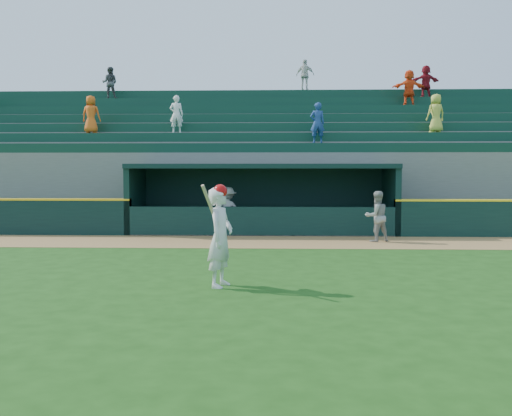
{
  "coord_description": "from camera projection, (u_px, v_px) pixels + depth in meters",
  "views": [
    {
      "loc": [
        0.53,
        -12.8,
        2.31
      ],
      "look_at": [
        0.0,
        1.6,
        1.3
      ],
      "focal_mm": 40.0,
      "sensor_mm": 36.0,
      "label": 1
    }
  ],
  "objects": [
    {
      "name": "batter_at_plate",
      "position": [
        220.0,
        236.0,
        11.05
      ],
      "size": [
        0.64,
        0.86,
        2.02
      ],
      "color": "silver",
      "rests_on": "ground"
    },
    {
      "name": "dugout_player_inside",
      "position": [
        228.0,
        210.0,
        20.14
      ],
      "size": [
        1.1,
        0.69,
        1.64
      ],
      "primitive_type": "imported",
      "rotation": [
        0.0,
        0.0,
        3.07
      ],
      "color": "#ABACA6",
      "rests_on": "ground"
    },
    {
      "name": "stands",
      "position": [
        265.0,
        166.0,
        25.31
      ],
      "size": [
        34.5,
        6.25,
        7.44
      ],
      "color": "slate",
      "rests_on": "ground"
    },
    {
      "name": "warning_track",
      "position": [
        260.0,
        242.0,
        17.83
      ],
      "size": [
        40.0,
        3.0,
        0.01
      ],
      "primitive_type": "cube",
      "color": "olive",
      "rests_on": "ground"
    },
    {
      "name": "dugout",
      "position": [
        262.0,
        194.0,
        20.83
      ],
      "size": [
        9.4,
        2.8,
        2.46
      ],
      "color": "slate",
      "rests_on": "ground"
    },
    {
      "name": "ground",
      "position": [
        253.0,
        270.0,
        12.94
      ],
      "size": [
        120.0,
        120.0,
        0.0
      ],
      "primitive_type": "plane",
      "color": "#1A4411",
      "rests_on": "ground"
    },
    {
      "name": "dugout_player_front",
      "position": [
        377.0,
        216.0,
        17.86
      ],
      "size": [
        0.92,
        0.81,
        1.6
      ],
      "primitive_type": "imported",
      "rotation": [
        0.0,
        0.0,
        3.45
      ],
      "color": "gray",
      "rests_on": "ground"
    }
  ]
}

